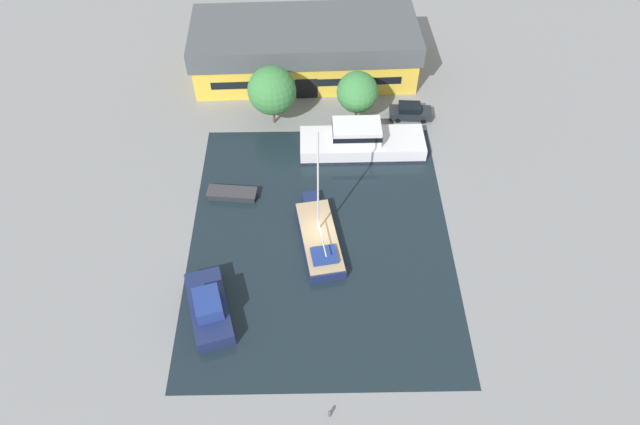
{
  "coord_description": "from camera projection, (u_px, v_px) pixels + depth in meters",
  "views": [
    {
      "loc": [
        -0.55,
        -31.61,
        40.01
      ],
      "look_at": [
        0.0,
        2.16,
        1.0
      ],
      "focal_mm": 32.0,
      "sensor_mm": 36.0,
      "label": 1
    }
  ],
  "objects": [
    {
      "name": "quay_tree_near_building",
      "position": [
        272.0,
        90.0,
        58.18
      ],
      "size": [
        5.01,
        5.01,
        6.7
      ],
      "color": "brown",
      "rests_on": "ground"
    },
    {
      "name": "warehouse_building",
      "position": [
        305.0,
        49.0,
        65.21
      ],
      "size": [
        25.8,
        11.57,
        5.95
      ],
      "rotation": [
        0.0,
        0.0,
        0.04
      ],
      "color": "gold",
      "rests_on": "ground"
    },
    {
      "name": "ground_plane",
      "position": [
        320.0,
        238.0,
        50.94
      ],
      "size": [
        440.0,
        440.0,
        0.0
      ],
      "primitive_type": "plane",
      "color": "gray"
    },
    {
      "name": "mooring_bollard",
      "position": [
        330.0,
        413.0,
        40.17
      ],
      "size": [
        0.23,
        0.23,
        0.67
      ],
      "color": "#47474C",
      "rests_on": "ground"
    },
    {
      "name": "motor_cruiser",
      "position": [
        361.0,
        141.0,
        57.62
      ],
      "size": [
        12.73,
        4.4,
        3.29
      ],
      "rotation": [
        0.0,
        0.0,
        1.58
      ],
      "color": "silver",
      "rests_on": "water_canal"
    },
    {
      "name": "quay_tree_by_water",
      "position": [
        357.0,
        92.0,
        58.57
      ],
      "size": [
        4.29,
        4.29,
        6.01
      ],
      "color": "brown",
      "rests_on": "ground"
    },
    {
      "name": "sailboat_moored",
      "position": [
        319.0,
        237.0,
        50.23
      ],
      "size": [
        4.44,
        9.86,
        12.49
      ],
      "rotation": [
        0.0,
        0.0,
        0.16
      ],
      "color": "#19234C",
      "rests_on": "water_canal"
    },
    {
      "name": "cabin_boat",
      "position": [
        209.0,
        308.0,
        45.11
      ],
      "size": [
        4.65,
        7.32,
        2.65
      ],
      "rotation": [
        0.0,
        0.0,
        0.28
      ],
      "color": "#19234C",
      "rests_on": "water_canal"
    },
    {
      "name": "water_canal",
      "position": [
        320.0,
        238.0,
        50.94
      ],
      "size": [
        23.09,
        28.86,
        0.01
      ],
      "primitive_type": "cube",
      "color": "black",
      "rests_on": "ground"
    },
    {
      "name": "parked_car",
      "position": [
        410.0,
        112.0,
        61.16
      ],
      "size": [
        4.55,
        2.09,
        1.76
      ],
      "rotation": [
        0.0,
        0.0,
        4.65
      ],
      "color": "#1E2328",
      "rests_on": "ground"
    },
    {
      "name": "small_dinghy",
      "position": [
        232.0,
        194.0,
        53.98
      ],
      "size": [
        4.79,
        2.0,
        0.72
      ],
      "rotation": [
        0.0,
        0.0,
        1.47
      ],
      "color": "#23282D",
      "rests_on": "water_canal"
    }
  ]
}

